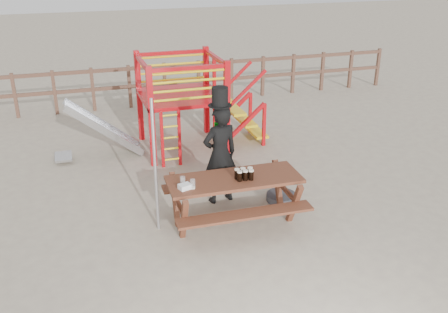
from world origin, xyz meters
TOP-DOWN VIEW (x-y plane):
  - ground at (0.00, 0.00)m, footprint 60.00×60.00m
  - back_fence at (0.00, 7.00)m, footprint 15.09×0.09m
  - playground_fort at (0.12, 3.58)m, footprint 4.71×1.84m
  - picnic_table at (0.24, 0.06)m, footprint 2.18×1.53m
  - man_with_hat at (0.26, 0.89)m, footprint 0.72×0.54m
  - metal_pole at (-0.98, 0.26)m, footprint 0.05×0.05m
  - parasol_base at (1.31, 0.56)m, footprint 0.54×0.54m
  - paper_bag at (-0.60, -0.09)m, footprint 0.21×0.18m
  - stout_pints at (0.38, -0.03)m, footprint 0.30×0.19m
  - empty_glasses at (-0.54, -0.04)m, footprint 0.20×0.22m

SIDE VIEW (x-z plane):
  - ground at x=0.00m, z-range 0.00..0.00m
  - parasol_base at x=1.31m, z-range -0.05..0.18m
  - picnic_table at x=0.24m, z-range 0.11..0.94m
  - back_fence at x=0.00m, z-range 0.14..1.34m
  - paper_bag at x=-0.60m, z-range 0.83..0.91m
  - empty_glasses at x=-0.54m, z-range 0.82..0.97m
  - stout_pints at x=0.38m, z-range 0.83..1.00m
  - man_with_hat at x=0.26m, z-range -0.11..1.99m
  - playground_fort at x=0.12m, z-range 0.02..2.12m
  - metal_pole at x=-0.98m, z-range 0.00..2.20m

